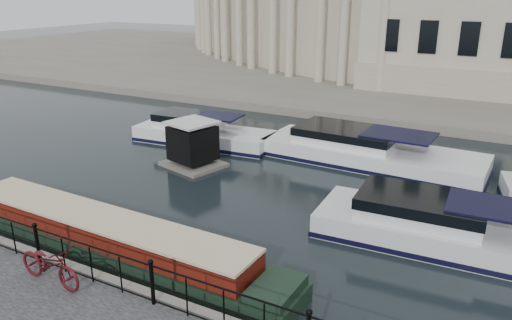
{
  "coord_description": "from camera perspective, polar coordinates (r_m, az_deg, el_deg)",
  "views": [
    {
      "loc": [
        7.03,
        -10.05,
        7.77
      ],
      "look_at": [
        0.5,
        2.0,
        3.0
      ],
      "focal_mm": 35.0,
      "sensor_mm": 36.0,
      "label": 1
    }
  ],
  "objects": [
    {
      "name": "ground_plane",
      "position": [
        14.52,
        -5.66,
        -13.27
      ],
      "size": [
        160.0,
        160.0,
        0.0
      ],
      "primitive_type": "plane",
      "color": "black",
      "rests_on": "ground"
    },
    {
      "name": "far_bank",
      "position": [
        50.11,
        20.35,
        9.42
      ],
      "size": [
        120.0,
        42.0,
        0.55
      ],
      "primitive_type": "cube",
      "color": "#6B665B",
      "rests_on": "ground_plane"
    },
    {
      "name": "railing",
      "position": [
        12.39,
        -11.8,
        -13.3
      ],
      "size": [
        24.14,
        0.14,
        1.22
      ],
      "color": "black",
      "rests_on": "near_quay"
    },
    {
      "name": "bicycle",
      "position": [
        13.95,
        -22.52,
        -10.93
      ],
      "size": [
        2.17,
        0.84,
        1.12
      ],
      "primitive_type": "imported",
      "rotation": [
        0.0,
        0.0,
        1.53
      ],
      "color": "#490D13",
      "rests_on": "near_quay"
    },
    {
      "name": "narrowboat",
      "position": [
        16.28,
        -17.07,
        -8.79
      ],
      "size": [
        13.32,
        2.09,
        1.49
      ],
      "rotation": [
        0.0,
        0.0,
        -0.02
      ],
      "color": "black",
      "rests_on": "ground_plane"
    },
    {
      "name": "harbour_hut",
      "position": [
        22.75,
        -7.24,
        1.6
      ],
      "size": [
        3.04,
        2.73,
        2.16
      ],
      "rotation": [
        0.0,
        0.0,
        -0.26
      ],
      "color": "#6B665B",
      "rests_on": "ground_plane"
    },
    {
      "name": "cabin_cruisers",
      "position": [
        21.6,
        13.14,
        -1.38
      ],
      "size": [
        24.56,
        9.97,
        1.99
      ],
      "color": "silver",
      "rests_on": "ground_plane"
    }
  ]
}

